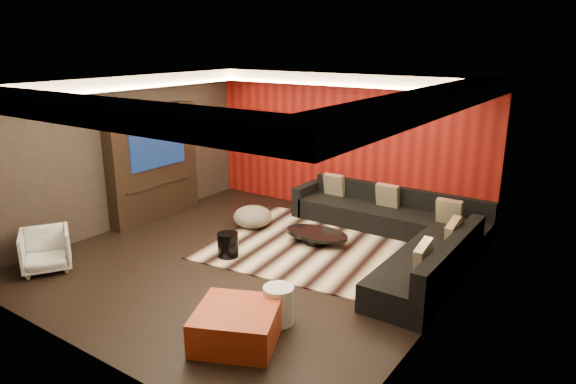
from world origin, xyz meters
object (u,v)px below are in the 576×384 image
Objects in this scene: orange_ottoman at (237,325)px; sectional_sofa at (401,233)px; drum_stool at (228,245)px; armchair at (46,250)px; white_side_table at (279,305)px; coffee_table at (317,237)px.

sectional_sofa is (0.46, 3.72, 0.06)m from orange_ottoman.
armchair reaches higher than drum_stool.
sectional_sofa reaches higher than white_side_table.
armchair is (-1.98, -1.91, 0.10)m from drum_stool.
drum_stool is at bearing 133.43° from orange_ottoman.
drum_stool is 2.16m from white_side_table.
orange_ottoman is 3.75m from sectional_sofa.
coffee_table is 1.24× the size of orange_ottoman.
armchair reaches higher than orange_ottoman.
sectional_sofa is at bearing 82.91° from orange_ottoman.
white_side_table reaches higher than drum_stool.
white_side_table is at bearing -46.67° from armchair.
white_side_table is (1.82, -1.15, 0.02)m from drum_stool.
white_side_table is at bearing -32.22° from drum_stool.
coffee_table is 2.89× the size of drum_stool.
white_side_table reaches higher than orange_ottoman.
drum_stool is 0.11× the size of sectional_sofa.
drum_stool is at bearing -123.63° from coffee_table.
drum_stool is at bearing -137.37° from sectional_sofa.
sectional_sofa is at bearing 42.63° from drum_stool.
armchair reaches higher than white_side_table.
sectional_sofa reaches higher than orange_ottoman.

